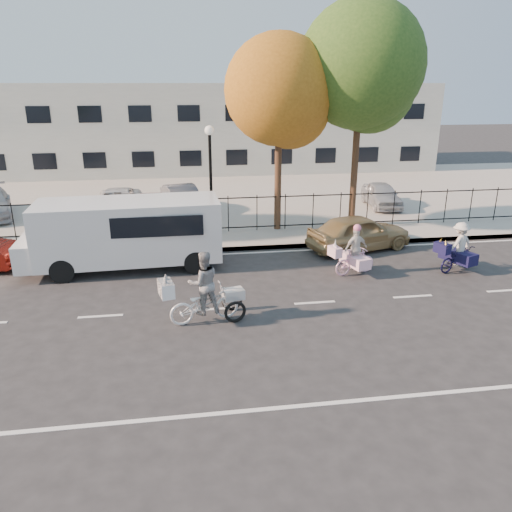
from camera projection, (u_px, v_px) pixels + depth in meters
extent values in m
plane|color=#333334|center=(211.00, 309.00, 13.98)|extent=(120.00, 120.00, 0.00)
cube|color=#A8A399|center=(202.00, 250.00, 18.67)|extent=(60.00, 0.10, 0.15)
cube|color=#A8A399|center=(201.00, 242.00, 19.65)|extent=(60.00, 2.20, 0.15)
cube|color=#A8A399|center=(194.00, 195.00, 27.97)|extent=(60.00, 15.60, 0.15)
cube|color=silver|center=(188.00, 126.00, 36.35)|extent=(34.00, 10.00, 6.00)
cylinder|color=black|center=(211.00, 186.00, 19.70)|extent=(0.12, 0.12, 4.00)
sphere|color=white|center=(209.00, 130.00, 18.99)|extent=(0.36, 0.36, 0.36)
cylinder|color=black|center=(143.00, 216.00, 19.68)|extent=(0.06, 0.06, 1.80)
cylinder|color=black|center=(161.00, 215.00, 19.78)|extent=(0.06, 0.06, 1.80)
cube|color=#59140F|center=(151.00, 200.00, 19.53)|extent=(0.85, 0.04, 0.60)
imported|color=white|center=(204.00, 304.00, 13.14)|extent=(1.96, 1.05, 0.98)
imported|color=white|center=(203.00, 283.00, 12.94)|extent=(0.96, 0.82, 1.71)
cube|color=silver|center=(166.00, 289.00, 12.61)|extent=(0.45, 0.66, 0.39)
cone|color=silver|center=(166.00, 277.00, 12.64)|extent=(0.15, 0.15, 0.20)
cone|color=silver|center=(165.00, 281.00, 12.40)|extent=(0.15, 0.15, 0.20)
torus|color=black|center=(235.00, 312.00, 13.13)|extent=(0.61, 0.22, 0.61)
torus|color=black|center=(232.00, 300.00, 13.84)|extent=(0.61, 0.22, 0.61)
cube|color=white|center=(233.00, 294.00, 13.37)|extent=(0.62, 0.49, 0.27)
imported|color=#FFC2E1|center=(355.00, 261.00, 16.43)|extent=(1.54, 0.79, 0.89)
imported|color=silver|center=(356.00, 248.00, 16.29)|extent=(0.88, 0.54, 1.40)
cube|color=#F8BDD1|center=(335.00, 252.00, 15.99)|extent=(0.39, 0.54, 0.32)
cone|color=white|center=(335.00, 243.00, 15.89)|extent=(0.11, 0.11, 0.29)
cube|color=#F8BDD1|center=(355.00, 260.00, 16.42)|extent=(0.77, 1.25, 0.36)
sphere|color=pink|center=(357.00, 228.00, 16.06)|extent=(0.25, 0.25, 0.25)
imported|color=black|center=(458.00, 259.00, 16.76)|extent=(1.70, 1.12, 0.84)
imported|color=silver|center=(460.00, 244.00, 16.59)|extent=(1.09, 0.86, 1.48)
cube|color=#111035|center=(442.00, 248.00, 16.19)|extent=(0.45, 0.58, 0.34)
cone|color=gold|center=(441.00, 241.00, 16.28)|extent=(0.11, 0.22, 0.30)
cone|color=gold|center=(446.00, 244.00, 15.97)|extent=(0.11, 0.22, 0.30)
cube|color=#111035|center=(458.00, 256.00, 16.73)|extent=(0.93, 1.32, 0.37)
cube|color=white|center=(129.00, 230.00, 16.75)|extent=(6.07, 2.47, 1.99)
cube|color=white|center=(30.00, 250.00, 16.48)|extent=(0.65, 2.18, 0.89)
cylinder|color=black|center=(62.00, 270.00, 15.86)|extent=(0.79, 0.32, 0.78)
cylinder|color=black|center=(73.00, 250.00, 17.68)|extent=(0.79, 0.32, 0.78)
cylinder|color=black|center=(194.00, 263.00, 16.44)|extent=(0.79, 0.32, 0.78)
cylinder|color=black|center=(193.00, 245.00, 18.26)|extent=(0.79, 0.32, 0.78)
imported|color=#A08757|center=(359.00, 232.00, 18.78)|extent=(4.30, 2.67, 1.37)
imported|color=silver|center=(117.00, 203.00, 23.06)|extent=(2.02, 4.34, 1.20)
imported|color=#515359|center=(182.00, 200.00, 23.55)|extent=(2.23, 4.11, 1.28)
imported|color=#AEB2B6|center=(382.00, 195.00, 24.80)|extent=(1.71, 3.59, 1.19)
cylinder|color=#442D1D|center=(278.00, 173.00, 20.43)|extent=(0.28, 0.28, 5.03)
sphere|color=#9F6219|center=(279.00, 90.00, 19.37)|extent=(4.31, 4.31, 4.31)
sphere|color=#9F6219|center=(290.00, 109.00, 19.86)|extent=(3.16, 3.16, 3.16)
cylinder|color=#442D1D|center=(355.00, 161.00, 20.75)|extent=(0.28, 0.28, 5.85)
sphere|color=#385B1E|center=(361.00, 65.00, 19.52)|extent=(5.01, 5.01, 5.01)
sphere|color=#385B1E|center=(370.00, 87.00, 20.05)|extent=(3.67, 3.67, 3.67)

